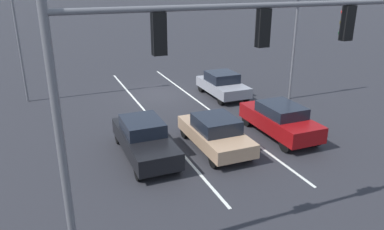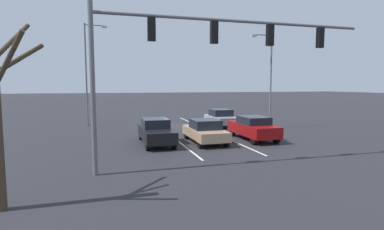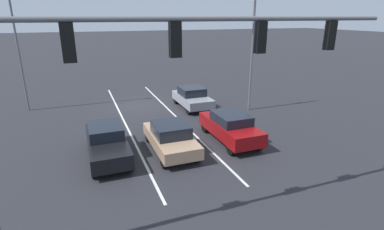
{
  "view_description": "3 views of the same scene",
  "coord_description": "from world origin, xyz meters",
  "px_view_note": "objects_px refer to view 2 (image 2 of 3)",
  "views": [
    {
      "loc": [
        6.84,
        22.09,
        7.13
      ],
      "look_at": [
        0.67,
        7.12,
        1.12
      ],
      "focal_mm": 35.0,
      "sensor_mm": 36.0,
      "label": 1
    },
    {
      "loc": [
        6.13,
        26.47,
        3.65
      ],
      "look_at": [
        0.99,
        8.41,
        1.77
      ],
      "focal_mm": 28.0,
      "sensor_mm": 36.0,
      "label": 2
    },
    {
      "loc": [
        4.14,
        22.0,
        6.55
      ],
      "look_at": [
        -0.74,
        9.2,
        2.0
      ],
      "focal_mm": 28.0,
      "sensor_mm": 36.0,
      "label": 3
    }
  ],
  "objects_px": {
    "traffic_signal_gantry": "(198,47)",
    "car_maroon_leftlane_front": "(253,127)",
    "car_tan_midlane_front": "(205,131)",
    "car_gray_leftlane_second": "(221,118)",
    "car_black_rightlane_front": "(156,131)",
    "street_lamp_right_shoulder": "(88,68)",
    "street_lamp_left_shoulder": "(269,74)"
  },
  "relations": [
    {
      "from": "traffic_signal_gantry",
      "to": "car_maroon_leftlane_front",
      "type": "bearing_deg",
      "value": -135.25
    },
    {
      "from": "car_tan_midlane_front",
      "to": "car_gray_leftlane_second",
      "type": "bearing_deg",
      "value": -119.09
    },
    {
      "from": "car_black_rightlane_front",
      "to": "car_gray_leftlane_second",
      "type": "distance_m",
      "value": 9.26
    },
    {
      "from": "street_lamp_right_shoulder",
      "to": "car_black_rightlane_front",
      "type": "bearing_deg",
      "value": 114.04
    },
    {
      "from": "car_gray_leftlane_second",
      "to": "car_maroon_leftlane_front",
      "type": "bearing_deg",
      "value": 87.31
    },
    {
      "from": "car_maroon_leftlane_front",
      "to": "traffic_signal_gantry",
      "type": "relative_size",
      "value": 0.36
    },
    {
      "from": "car_gray_leftlane_second",
      "to": "traffic_signal_gantry",
      "type": "distance_m",
      "value": 14.16
    },
    {
      "from": "car_maroon_leftlane_front",
      "to": "traffic_signal_gantry",
      "type": "xyz_separation_m",
      "value": [
        5.53,
        5.48,
        4.48
      ]
    },
    {
      "from": "car_maroon_leftlane_front",
      "to": "street_lamp_right_shoulder",
      "type": "distance_m",
      "value": 15.53
    },
    {
      "from": "car_tan_midlane_front",
      "to": "traffic_signal_gantry",
      "type": "distance_m",
      "value": 7.32
    },
    {
      "from": "car_gray_leftlane_second",
      "to": "traffic_signal_gantry",
      "type": "bearing_deg",
      "value": 64.2
    },
    {
      "from": "street_lamp_left_shoulder",
      "to": "street_lamp_right_shoulder",
      "type": "bearing_deg",
      "value": -20.96
    },
    {
      "from": "car_maroon_leftlane_front",
      "to": "car_tan_midlane_front",
      "type": "distance_m",
      "value": 3.44
    },
    {
      "from": "traffic_signal_gantry",
      "to": "street_lamp_right_shoulder",
      "type": "bearing_deg",
      "value": -71.08
    },
    {
      "from": "car_black_rightlane_front",
      "to": "traffic_signal_gantry",
      "type": "xyz_separation_m",
      "value": [
        -0.97,
        5.81,
        4.51
      ]
    },
    {
      "from": "car_maroon_leftlane_front",
      "to": "street_lamp_right_shoulder",
      "type": "xyz_separation_m",
      "value": [
        10.9,
        -10.18,
        4.32
      ]
    },
    {
      "from": "street_lamp_right_shoulder",
      "to": "street_lamp_left_shoulder",
      "type": "height_order",
      "value": "street_lamp_right_shoulder"
    },
    {
      "from": "street_lamp_right_shoulder",
      "to": "street_lamp_left_shoulder",
      "type": "bearing_deg",
      "value": 159.04
    },
    {
      "from": "car_gray_leftlane_second",
      "to": "traffic_signal_gantry",
      "type": "xyz_separation_m",
      "value": [
        5.84,
        12.08,
        4.52
      ]
    },
    {
      "from": "car_black_rightlane_front",
      "to": "car_gray_leftlane_second",
      "type": "height_order",
      "value": "car_black_rightlane_front"
    },
    {
      "from": "car_maroon_leftlane_front",
      "to": "street_lamp_left_shoulder",
      "type": "bearing_deg",
      "value": -129.28
    },
    {
      "from": "car_black_rightlane_front",
      "to": "street_lamp_right_shoulder",
      "type": "xyz_separation_m",
      "value": [
        4.4,
        -9.86,
        4.35
      ]
    },
    {
      "from": "car_tan_midlane_front",
      "to": "street_lamp_left_shoulder",
      "type": "distance_m",
      "value": 9.4
    },
    {
      "from": "car_gray_leftlane_second",
      "to": "street_lamp_right_shoulder",
      "type": "height_order",
      "value": "street_lamp_right_shoulder"
    },
    {
      "from": "street_lamp_left_shoulder",
      "to": "car_maroon_leftlane_front",
      "type": "bearing_deg",
      "value": 50.72
    },
    {
      "from": "traffic_signal_gantry",
      "to": "street_lamp_right_shoulder",
      "type": "height_order",
      "value": "street_lamp_right_shoulder"
    },
    {
      "from": "car_maroon_leftlane_front",
      "to": "car_black_rightlane_front",
      "type": "height_order",
      "value": "car_maroon_leftlane_front"
    },
    {
      "from": "car_black_rightlane_front",
      "to": "car_tan_midlane_front",
      "type": "xyz_separation_m",
      "value": [
        -3.06,
        0.46,
        -0.04
      ]
    },
    {
      "from": "car_black_rightlane_front",
      "to": "traffic_signal_gantry",
      "type": "bearing_deg",
      "value": 99.5
    },
    {
      "from": "car_black_rightlane_front",
      "to": "street_lamp_right_shoulder",
      "type": "bearing_deg",
      "value": -65.96
    },
    {
      "from": "car_tan_midlane_front",
      "to": "traffic_signal_gantry",
      "type": "height_order",
      "value": "traffic_signal_gantry"
    },
    {
      "from": "car_tan_midlane_front",
      "to": "street_lamp_left_shoulder",
      "type": "relative_size",
      "value": 0.55
    }
  ]
}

